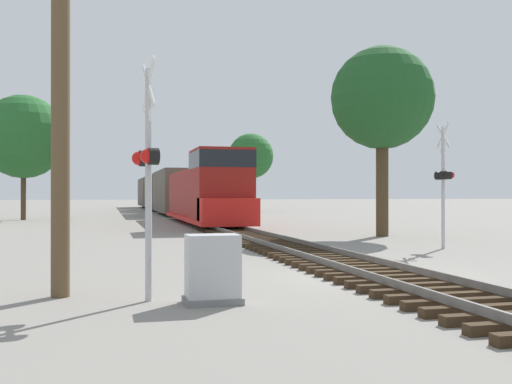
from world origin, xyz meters
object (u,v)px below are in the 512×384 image
Objects in this scene: crossing_signal_near at (147,165)px; crossing_signal_far at (444,178)px; relay_cabinet at (213,270)px; tree_deep_background at (251,156)px; tree_mid_background at (23,137)px; utility_pole at (61,28)px; tree_far_right at (382,99)px; freight_train at (168,193)px.

crossing_signal_near is 0.98× the size of crossing_signal_far.
tree_deep_background is (14.04, 55.05, 5.58)m from relay_cabinet.
utility_pole is at bearing -81.81° from tree_mid_background.
crossing_signal_near is 56.71m from tree_deep_background.
tree_far_right is 28.89m from tree_mid_background.
freight_train is 48.99m from utility_pole.
crossing_signal_near is 2.24m from relay_cabinet.
tree_mid_background is (-5.14, 35.69, 1.15)m from utility_pole.
tree_mid_background is (-12.03, -12.72, 4.15)m from freight_train.
relay_cabinet is at bearing -94.86° from freight_train.
crossing_signal_far is 46.93m from tree_deep_background.
tree_mid_background is at bearing -178.96° from crossing_signal_near.
tree_deep_background is at bearing 84.90° from tree_far_right.
utility_pole is 1.13× the size of tree_deep_background.
utility_pole reaches higher than tree_far_right.
utility_pole reaches higher than tree_mid_background.
crossing_signal_far is 0.52× the size of tree_far_right.
tree_mid_background is at bearing -133.40° from freight_train.
crossing_signal_far is at bearing -96.02° from tree_far_right.
tree_far_right is (6.21, -35.13, 4.22)m from freight_train.
tree_mid_background is (-17.58, 28.62, 3.69)m from crossing_signal_far.
freight_train is 35.93m from tree_far_right.
crossing_signal_near is at bearing 129.40° from crossing_signal_far.
crossing_signal_far is 0.48× the size of tree_mid_background.
tree_deep_background is (16.71, 53.66, 1.12)m from utility_pole.
tree_far_right is 0.93× the size of tree_mid_background.
utility_pole reaches higher than relay_cabinet.
freight_train is at bearing 81.90° from utility_pole.
tree_mid_background is (-18.24, 22.41, -0.07)m from tree_far_right.
crossing_signal_near is 18.65m from tree_far_right.
relay_cabinet is (-9.78, -8.46, -1.92)m from crossing_signal_far.
tree_far_right is 0.99× the size of tree_deep_background.
utility_pole is 1.14× the size of tree_far_right.
freight_train is 50.00m from relay_cabinet.
tree_mid_background reaches higher than crossing_signal_far.
crossing_signal_near reaches higher than freight_train.
crossing_signal_far is at bearing -82.35° from freight_train.
crossing_signal_far is (5.55, -41.34, 0.45)m from freight_train.
tree_mid_background is at bearing 34.88° from crossing_signal_far.
tree_deep_background is at bearing -1.91° from crossing_signal_far.
tree_mid_background reaches higher than tree_deep_background.
tree_mid_background reaches higher than freight_train.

